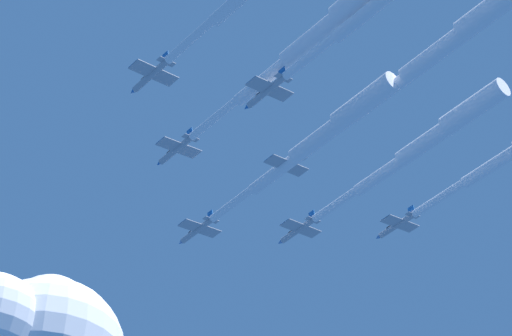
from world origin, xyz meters
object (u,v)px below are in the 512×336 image
(jet_lead, at_px, (319,138))
(jet_starboard_inner, at_px, (426,142))
(jet_port_inner, at_px, (315,36))
(jet_port_mid, at_px, (437,51))

(jet_lead, relative_size, jet_starboard_inner, 1.02)
(jet_starboard_inner, bearing_deg, jet_lead, -46.63)
(jet_port_inner, distance_m, jet_starboard_inner, 29.46)
(jet_lead, xyz_separation_m, jet_port_inner, (16.66, 11.14, 3.23))
(jet_port_inner, relative_size, jet_starboard_inner, 1.09)
(jet_lead, height_order, jet_starboard_inner, jet_starboard_inner)
(jet_lead, distance_m, jet_port_mid, 26.29)
(jet_lead, height_order, jet_port_mid, jet_lead)
(jet_starboard_inner, xyz_separation_m, jet_port_mid, (17.41, 12.48, -0.86))
(jet_port_mid, bearing_deg, jet_port_inner, -51.09)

